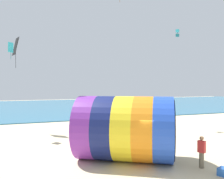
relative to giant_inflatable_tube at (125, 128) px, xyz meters
name	(u,v)px	position (x,y,z in m)	size (l,w,h in m)	color
ground_plane	(153,163)	(1.15, -1.02, -1.78)	(120.00, 120.00, 0.00)	beige
sea	(54,106)	(1.15, 35.79, -1.73)	(120.00, 40.00, 0.10)	teal
giant_inflatable_tube	(125,128)	(0.00, 0.00, 0.00)	(6.31, 5.81, 3.57)	purple
kite_handler	(202,152)	(3.07, -2.54, -0.97)	(0.34, 0.42, 1.61)	#726651
kite_black_diamond	(16,47)	(-5.66, 12.46, 5.99)	(0.67, 1.24, 2.87)	black
kite_cyan_box	(177,33)	(12.10, 12.06, 8.50)	(0.43, 0.43, 0.90)	#2DB2C6
kite_cyan_diamond	(11,48)	(-6.04, 9.83, 5.51)	(0.44, 0.45, 1.40)	#2DB2C6
bystander_near_water	(103,117)	(2.90, 12.09, -0.95)	(0.27, 0.39, 1.65)	#383D56
cooler_box	(223,171)	(3.28, -3.73, -1.60)	(0.52, 0.36, 0.36)	#2659B2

